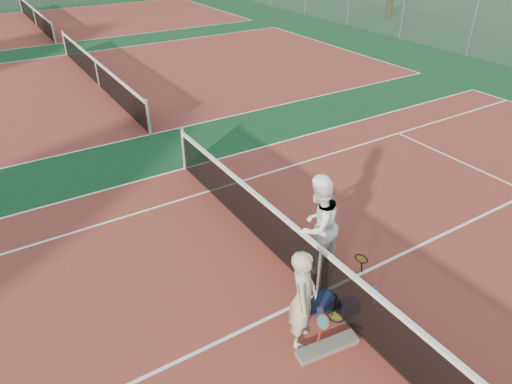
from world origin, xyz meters
TOP-DOWN VIEW (x-y plane):
  - ground at (0.00, 0.00)m, footprint 130.00×130.00m
  - court_main at (0.00, 0.00)m, footprint 23.77×10.97m
  - court_far_a at (0.00, 13.50)m, footprint 23.77×10.97m
  - court_far_b at (0.00, 27.00)m, footprint 23.77×10.97m
  - net_main at (0.00, 0.00)m, footprint 0.10×10.98m
  - net_far_a at (0.00, 13.50)m, footprint 0.10×10.98m
  - net_far_b at (0.00, 27.00)m, footprint 0.10×10.98m
  - player_a at (-0.84, -0.61)m, footprint 0.71×0.73m
  - player_b at (0.41, 0.61)m, footprint 1.05×0.90m
  - racket_red at (-0.63, -0.85)m, footprint 0.24×0.31m
  - racket_black_held at (0.91, -0.05)m, footprint 0.36×0.37m
  - racket_spare at (-0.08, -0.57)m, footprint 0.51×0.66m
  - sports_bag_navy at (-0.17, -0.35)m, footprint 0.46×0.37m
  - sports_bag_purple at (0.18, -0.58)m, footprint 0.34×0.27m
  - net_cover_canvas at (-0.61, -1.00)m, footprint 1.03×0.35m
  - water_bottle at (0.70, -0.65)m, footprint 0.09×0.09m

SIDE VIEW (x-z plane):
  - ground at x=0.00m, z-range 0.00..0.00m
  - court_main at x=0.00m, z-range 0.00..0.01m
  - court_far_a at x=0.00m, z-range 0.00..0.01m
  - court_far_b at x=0.00m, z-range 0.00..0.01m
  - racket_spare at x=-0.08m, z-range 0.00..0.03m
  - net_cover_canvas at x=-0.61m, z-range 0.00..0.11m
  - sports_bag_purple at x=0.18m, z-range 0.00..0.24m
  - water_bottle at x=0.70m, z-range 0.00..0.30m
  - sports_bag_navy at x=-0.17m, z-range 0.00..0.31m
  - racket_black_held at x=0.91m, z-range 0.00..0.56m
  - racket_red at x=-0.63m, z-range 0.00..0.59m
  - net_main at x=0.00m, z-range 0.00..1.02m
  - net_far_a at x=0.00m, z-range 0.00..1.02m
  - net_far_b at x=0.00m, z-range 0.00..1.02m
  - player_a at x=-0.84m, z-range 0.00..1.69m
  - player_b at x=0.41m, z-range 0.00..1.89m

